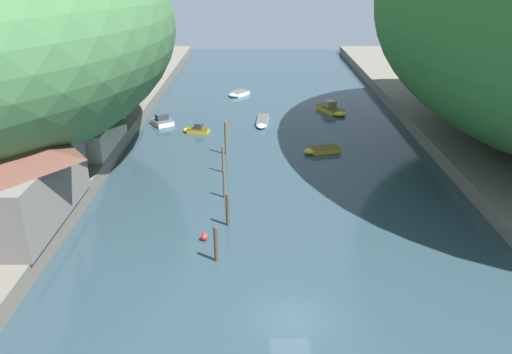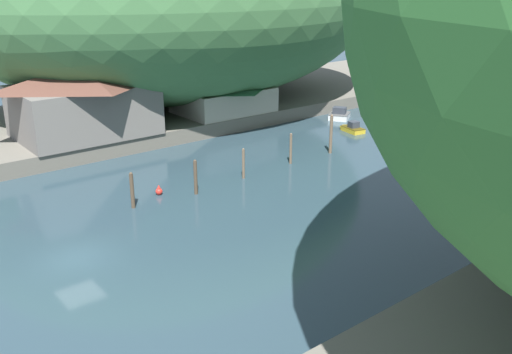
{
  "view_description": "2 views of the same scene",
  "coord_description": "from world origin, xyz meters",
  "px_view_note": "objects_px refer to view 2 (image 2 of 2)",
  "views": [
    {
      "loc": [
        -2.13,
        -23.39,
        19.46
      ],
      "look_at": [
        -2.03,
        14.48,
        2.81
      ],
      "focal_mm": 35.0,
      "sensor_mm": 36.0,
      "label": 1
    },
    {
      "loc": [
        30.68,
        -10.55,
        16.29
      ],
      "look_at": [
        1.58,
        12.57,
        2.82
      ],
      "focal_mm": 40.0,
      "sensor_mm": 36.0,
      "label": 2
    }
  ],
  "objects_px": {
    "boat_yellow_tender": "(434,140)",
    "person_on_quay": "(144,125)",
    "boat_small_dinghy": "(340,114)",
    "channel_buoy_near": "(159,191)",
    "boat_white_cruiser": "(480,112)",
    "boat_far_right_bank": "(351,128)",
    "waterfront_building": "(83,98)",
    "boat_mid_channel": "(424,178)",
    "boathouse_shed": "(223,92)"
  },
  "relations": [
    {
      "from": "boat_mid_channel",
      "to": "boat_small_dinghy",
      "type": "bearing_deg",
      "value": 46.23
    },
    {
      "from": "boat_white_cruiser",
      "to": "person_on_quay",
      "type": "distance_m",
      "value": 40.22
    },
    {
      "from": "waterfront_building",
      "to": "boat_small_dinghy",
      "type": "height_order",
      "value": "waterfront_building"
    },
    {
      "from": "boat_white_cruiser",
      "to": "waterfront_building",
      "type": "bearing_deg",
      "value": 107.19
    },
    {
      "from": "boat_mid_channel",
      "to": "boat_white_cruiser",
      "type": "relative_size",
      "value": 1.08
    },
    {
      "from": "boat_small_dinghy",
      "to": "person_on_quay",
      "type": "distance_m",
      "value": 24.15
    },
    {
      "from": "boathouse_shed",
      "to": "boat_yellow_tender",
      "type": "bearing_deg",
      "value": 33.25
    },
    {
      "from": "boat_far_right_bank",
      "to": "boat_mid_channel",
      "type": "bearing_deg",
      "value": -105.79
    },
    {
      "from": "boat_mid_channel",
      "to": "person_on_quay",
      "type": "distance_m",
      "value": 26.17
    },
    {
      "from": "waterfront_building",
      "to": "boat_white_cruiser",
      "type": "xyz_separation_m",
      "value": [
        15.9,
        42.49,
        -4.69
      ]
    },
    {
      "from": "boat_white_cruiser",
      "to": "boat_far_right_bank",
      "type": "height_order",
      "value": "boat_far_right_bank"
    },
    {
      "from": "waterfront_building",
      "to": "person_on_quay",
      "type": "relative_size",
      "value": 7.78
    },
    {
      "from": "boat_yellow_tender",
      "to": "person_on_quay",
      "type": "distance_m",
      "value": 28.87
    },
    {
      "from": "waterfront_building",
      "to": "channel_buoy_near",
      "type": "xyz_separation_m",
      "value": [
        14.82,
        -0.54,
        -4.68
      ]
    },
    {
      "from": "boathouse_shed",
      "to": "boat_yellow_tender",
      "type": "distance_m",
      "value": 22.96
    },
    {
      "from": "channel_buoy_near",
      "to": "boathouse_shed",
      "type": "bearing_deg",
      "value": 131.25
    },
    {
      "from": "boathouse_shed",
      "to": "boat_far_right_bank",
      "type": "distance_m",
      "value": 14.54
    },
    {
      "from": "boat_white_cruiser",
      "to": "boat_yellow_tender",
      "type": "relative_size",
      "value": 0.7
    },
    {
      "from": "channel_buoy_near",
      "to": "waterfront_building",
      "type": "bearing_deg",
      "value": 177.91
    },
    {
      "from": "boat_mid_channel",
      "to": "boat_white_cruiser",
      "type": "height_order",
      "value": "boat_white_cruiser"
    },
    {
      "from": "boat_small_dinghy",
      "to": "person_on_quay",
      "type": "relative_size",
      "value": 2.39
    },
    {
      "from": "boat_small_dinghy",
      "to": "boat_yellow_tender",
      "type": "relative_size",
      "value": 0.73
    },
    {
      "from": "boat_mid_channel",
      "to": "channel_buoy_near",
      "type": "distance_m",
      "value": 21.43
    },
    {
      "from": "boat_small_dinghy",
      "to": "channel_buoy_near",
      "type": "relative_size",
      "value": 4.97
    },
    {
      "from": "boathouse_shed",
      "to": "boat_far_right_bank",
      "type": "bearing_deg",
      "value": 39.93
    },
    {
      "from": "person_on_quay",
      "to": "boat_mid_channel",
      "type": "bearing_deg",
      "value": -39.99
    },
    {
      "from": "boathouse_shed",
      "to": "person_on_quay",
      "type": "bearing_deg",
      "value": -75.44
    },
    {
      "from": "boat_far_right_bank",
      "to": "boat_yellow_tender",
      "type": "relative_size",
      "value": 0.61
    },
    {
      "from": "waterfront_building",
      "to": "boat_small_dinghy",
      "type": "xyz_separation_m",
      "value": [
        6.56,
        28.16,
        -4.56
      ]
    },
    {
      "from": "waterfront_building",
      "to": "person_on_quay",
      "type": "bearing_deg",
      "value": 50.85
    },
    {
      "from": "boathouse_shed",
      "to": "channel_buoy_near",
      "type": "xyz_separation_m",
      "value": [
        14.3,
        -16.31,
        -3.35
      ]
    },
    {
      "from": "boat_yellow_tender",
      "to": "channel_buoy_near",
      "type": "relative_size",
      "value": 6.81
    },
    {
      "from": "boat_small_dinghy",
      "to": "person_on_quay",
      "type": "height_order",
      "value": "person_on_quay"
    },
    {
      "from": "boat_yellow_tender",
      "to": "boathouse_shed",
      "type": "bearing_deg",
      "value": 38.23
    },
    {
      "from": "waterfront_building",
      "to": "person_on_quay",
      "type": "height_order",
      "value": "waterfront_building"
    },
    {
      "from": "boathouse_shed",
      "to": "boat_far_right_bank",
      "type": "xyz_separation_m",
      "value": [
        10.86,
        9.09,
        -3.31
      ]
    },
    {
      "from": "boat_mid_channel",
      "to": "boat_far_right_bank",
      "type": "distance_m",
      "value": 15.97
    },
    {
      "from": "boat_yellow_tender",
      "to": "person_on_quay",
      "type": "bearing_deg",
      "value": 61.19
    },
    {
      "from": "boathouse_shed",
      "to": "boat_yellow_tender",
      "type": "relative_size",
      "value": 1.92
    },
    {
      "from": "channel_buoy_near",
      "to": "boat_far_right_bank",
      "type": "bearing_deg",
      "value": 97.72
    },
    {
      "from": "boat_far_right_bank",
      "to": "person_on_quay",
      "type": "distance_m",
      "value": 22.12
    },
    {
      "from": "boat_yellow_tender",
      "to": "person_on_quay",
      "type": "height_order",
      "value": "person_on_quay"
    },
    {
      "from": "boathouse_shed",
      "to": "person_on_quay",
      "type": "xyz_separation_m",
      "value": [
        2.98,
        -11.47,
        -1.19
      ]
    },
    {
      "from": "boat_yellow_tender",
      "to": "channel_buoy_near",
      "type": "xyz_separation_m",
      "value": [
        -4.69,
        -28.76,
        0.04
      ]
    },
    {
      "from": "boat_white_cruiser",
      "to": "boat_far_right_bank",
      "type": "relative_size",
      "value": 1.15
    },
    {
      "from": "boathouse_shed",
      "to": "channel_buoy_near",
      "type": "bearing_deg",
      "value": -48.75
    },
    {
      "from": "person_on_quay",
      "to": "boat_yellow_tender",
      "type": "bearing_deg",
      "value": -15.2
    },
    {
      "from": "boat_small_dinghy",
      "to": "channel_buoy_near",
      "type": "xyz_separation_m",
      "value": [
        8.26,
        -28.7,
        -0.13
      ]
    },
    {
      "from": "channel_buoy_near",
      "to": "person_on_quay",
      "type": "xyz_separation_m",
      "value": [
        -11.32,
        4.84,
        2.16
      ]
    },
    {
      "from": "boat_white_cruiser",
      "to": "boat_small_dinghy",
      "type": "relative_size",
      "value": 0.96
    }
  ]
}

